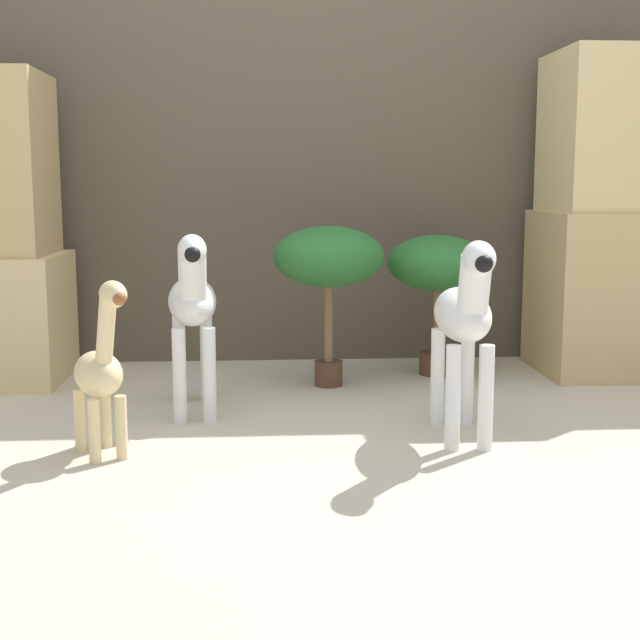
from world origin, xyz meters
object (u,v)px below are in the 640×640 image
giraffe_figurine (101,368)px  zebra_right (464,318)px  potted_palm_front (438,268)px  potted_palm_back (329,260)px  zebra_left (192,304)px

giraffe_figurine → zebra_right: bearing=5.9°
potted_palm_front → potted_palm_back: potted_palm_back is taller
zebra_right → potted_palm_back: 0.88m
giraffe_figurine → potted_palm_back: 1.20m
zebra_left → potted_palm_front: size_ratio=1.09×
zebra_left → giraffe_figurine: zebra_left is taller
zebra_right → potted_palm_back: bearing=114.7°
potted_palm_front → potted_palm_back: bearing=-158.8°
giraffe_figurine → potted_palm_front: bearing=42.0°
giraffe_figurine → potted_palm_back: bearing=50.8°
zebra_left → potted_palm_back: 0.67m
potted_palm_front → potted_palm_back: 0.51m
giraffe_figurine → zebra_left: bearing=64.9°
giraffe_figurine → potted_palm_front: potted_palm_front is taller
zebra_left → potted_palm_back: size_ratio=1.01×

